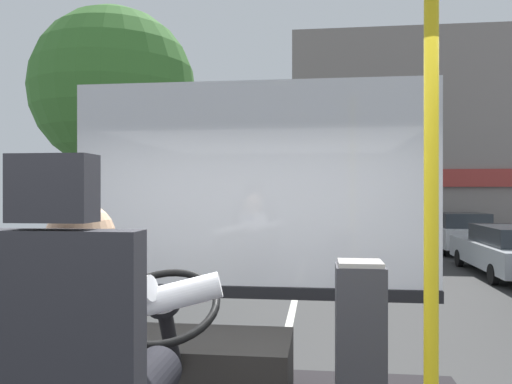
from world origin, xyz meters
TOP-DOWN VIEW (x-y plane):
  - ground at (0.00, 8.80)m, footprint 18.00×44.00m
  - bus_driver at (-0.25, -0.32)m, footprint 0.76×0.60m
  - steering_console at (-0.25, 0.87)m, footprint 1.10×0.99m
  - handrail_pole at (0.79, -0.23)m, footprint 0.04×0.04m
  - fare_box at (0.63, 0.49)m, footprint 0.22×0.22m
  - windshield_panel at (0.00, 1.62)m, footprint 2.50×0.08m
  - street_tree at (-3.53, 7.78)m, footprint 3.17×3.17m
  - shop_building at (5.93, 18.39)m, footprint 12.86×4.30m
  - parked_car_white at (5.09, 16.04)m, footprint 1.78×3.98m
  - parked_car_green at (5.47, 22.96)m, footprint 1.78×4.48m

SIDE VIEW (x-z plane):
  - ground at x=0.00m, z-range -0.05..0.00m
  - parked_car_white at x=5.09m, z-range 0.02..1.34m
  - parked_car_green at x=5.47m, z-range 0.02..1.47m
  - steering_console at x=-0.25m, z-range 0.65..1.47m
  - fare_box at x=0.63m, z-range 0.84..1.72m
  - bus_driver at x=-0.25m, z-range 1.16..1.89m
  - windshield_panel at x=0.00m, z-range 1.14..2.62m
  - handrail_pole at x=0.79m, z-range 0.84..3.00m
  - shop_building at x=5.93m, z-range 0.00..7.73m
  - street_tree at x=-3.53m, z-range 1.20..6.80m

